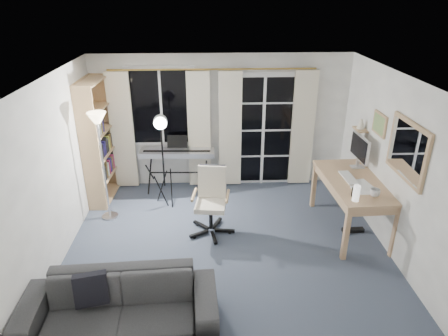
{
  "coord_description": "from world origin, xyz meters",
  "views": [
    {
      "loc": [
        -0.24,
        -4.84,
        3.38
      ],
      "look_at": [
        -0.02,
        0.35,
        1.04
      ],
      "focal_mm": 32.0,
      "sensor_mm": 36.0,
      "label": 1
    }
  ],
  "objects_px": {
    "sofa": "(118,299)",
    "mug": "(375,192)",
    "torchiere_lamp": "(99,135)",
    "studio_light": "(161,133)",
    "desk": "(353,186)",
    "bookshelf": "(96,145)",
    "keyboard_piano": "(177,154)",
    "office_chair": "(211,194)",
    "monitor": "(360,149)"
  },
  "relations": [
    {
      "from": "torchiere_lamp",
      "to": "office_chair",
      "type": "height_order",
      "value": "torchiere_lamp"
    },
    {
      "from": "bookshelf",
      "to": "keyboard_piano",
      "type": "distance_m",
      "value": 1.38
    },
    {
      "from": "sofa",
      "to": "keyboard_piano",
      "type": "bearing_deg",
      "value": 79.83
    },
    {
      "from": "monitor",
      "to": "sofa",
      "type": "relative_size",
      "value": 0.29
    },
    {
      "from": "keyboard_piano",
      "to": "office_chair",
      "type": "xyz_separation_m",
      "value": [
        0.59,
        -1.3,
        -0.13
      ]
    },
    {
      "from": "sofa",
      "to": "mug",
      "type": "bearing_deg",
      "value": 20.17
    },
    {
      "from": "keyboard_piano",
      "to": "studio_light",
      "type": "distance_m",
      "value": 0.84
    },
    {
      "from": "studio_light",
      "to": "office_chair",
      "type": "bearing_deg",
      "value": -48.26
    },
    {
      "from": "office_chair",
      "to": "sofa",
      "type": "relative_size",
      "value": 0.48
    },
    {
      "from": "monitor",
      "to": "studio_light",
      "type": "bearing_deg",
      "value": 170.49
    },
    {
      "from": "desk",
      "to": "torchiere_lamp",
      "type": "bearing_deg",
      "value": 169.74
    },
    {
      "from": "bookshelf",
      "to": "sofa",
      "type": "xyz_separation_m",
      "value": [
        0.91,
        -3.03,
        -0.58
      ]
    },
    {
      "from": "desk",
      "to": "mug",
      "type": "xyz_separation_m",
      "value": [
        0.1,
        -0.5,
        0.17
      ]
    },
    {
      "from": "bookshelf",
      "to": "desk",
      "type": "distance_m",
      "value": 4.19
    },
    {
      "from": "keyboard_piano",
      "to": "mug",
      "type": "bearing_deg",
      "value": -31.97
    },
    {
      "from": "torchiere_lamp",
      "to": "sofa",
      "type": "bearing_deg",
      "value": -74.77
    },
    {
      "from": "office_chair",
      "to": "mug",
      "type": "bearing_deg",
      "value": -7.64
    },
    {
      "from": "sofa",
      "to": "office_chair",
      "type": "bearing_deg",
      "value": 59.85
    },
    {
      "from": "torchiere_lamp",
      "to": "monitor",
      "type": "xyz_separation_m",
      "value": [
        3.93,
        -0.05,
        -0.27
      ]
    },
    {
      "from": "desk",
      "to": "mug",
      "type": "height_order",
      "value": "mug"
    },
    {
      "from": "keyboard_piano",
      "to": "studio_light",
      "type": "xyz_separation_m",
      "value": [
        -0.19,
        -0.58,
        0.59
      ]
    },
    {
      "from": "studio_light",
      "to": "monitor",
      "type": "relative_size",
      "value": 2.74
    },
    {
      "from": "desk",
      "to": "studio_light",
      "type": "bearing_deg",
      "value": 161.4
    },
    {
      "from": "bookshelf",
      "to": "mug",
      "type": "relative_size",
      "value": 15.35
    },
    {
      "from": "bookshelf",
      "to": "sofa",
      "type": "bearing_deg",
      "value": -70.58
    },
    {
      "from": "keyboard_piano",
      "to": "sofa",
      "type": "distance_m",
      "value": 3.29
    },
    {
      "from": "bookshelf",
      "to": "desk",
      "type": "height_order",
      "value": "bookshelf"
    },
    {
      "from": "torchiere_lamp",
      "to": "studio_light",
      "type": "bearing_deg",
      "value": 20.05
    },
    {
      "from": "keyboard_piano",
      "to": "monitor",
      "type": "relative_size",
      "value": 2.22
    },
    {
      "from": "studio_light",
      "to": "desk",
      "type": "bearing_deg",
      "value": -21.04
    },
    {
      "from": "office_chair",
      "to": "torchiere_lamp",
      "type": "bearing_deg",
      "value": 173.65
    },
    {
      "from": "studio_light",
      "to": "desk",
      "type": "distance_m",
      "value": 3.03
    },
    {
      "from": "keyboard_piano",
      "to": "monitor",
      "type": "bearing_deg",
      "value": -15.85
    },
    {
      "from": "bookshelf",
      "to": "keyboard_piano",
      "type": "height_order",
      "value": "bookshelf"
    },
    {
      "from": "torchiere_lamp",
      "to": "office_chair",
      "type": "distance_m",
      "value": 1.88
    },
    {
      "from": "bookshelf",
      "to": "studio_light",
      "type": "distance_m",
      "value": 1.24
    },
    {
      "from": "desk",
      "to": "monitor",
      "type": "distance_m",
      "value": 0.64
    },
    {
      "from": "monitor",
      "to": "office_chair",
      "type": "bearing_deg",
      "value": -173.76
    },
    {
      "from": "bookshelf",
      "to": "torchiere_lamp",
      "type": "distance_m",
      "value": 0.84
    },
    {
      "from": "mug",
      "to": "monitor",
      "type": "bearing_deg",
      "value": 84.22
    },
    {
      "from": "monitor",
      "to": "mug",
      "type": "xyz_separation_m",
      "value": [
        -0.1,
        -0.95,
        -0.25
      ]
    },
    {
      "from": "monitor",
      "to": "sofa",
      "type": "bearing_deg",
      "value": -147.66
    },
    {
      "from": "mug",
      "to": "sofa",
      "type": "xyz_separation_m",
      "value": [
        -3.19,
        -1.35,
        -0.49
      ]
    },
    {
      "from": "torchiere_lamp",
      "to": "bookshelf",
      "type": "bearing_deg",
      "value": 111.97
    },
    {
      "from": "bookshelf",
      "to": "studio_light",
      "type": "relative_size",
      "value": 1.28
    },
    {
      "from": "torchiere_lamp",
      "to": "mug",
      "type": "relative_size",
      "value": 12.88
    },
    {
      "from": "torchiere_lamp",
      "to": "mug",
      "type": "xyz_separation_m",
      "value": [
        3.83,
        -1.0,
        -0.51
      ]
    },
    {
      "from": "studio_light",
      "to": "desk",
      "type": "xyz_separation_m",
      "value": [
        2.86,
        -0.82,
        -0.58
      ]
    },
    {
      "from": "desk",
      "to": "sofa",
      "type": "distance_m",
      "value": 3.62
    },
    {
      "from": "bookshelf",
      "to": "office_chair",
      "type": "height_order",
      "value": "bookshelf"
    }
  ]
}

